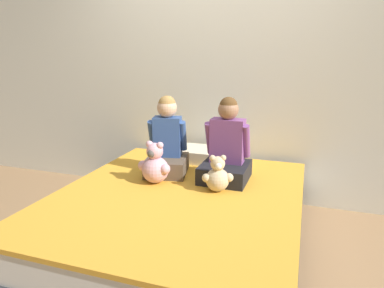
% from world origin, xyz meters
% --- Properties ---
extents(ground_plane, '(14.00, 14.00, 0.00)m').
position_xyz_m(ground_plane, '(0.00, 0.00, 0.00)').
color(ground_plane, '#93704C').
extents(wall_behind_bed, '(8.00, 0.06, 2.50)m').
position_xyz_m(wall_behind_bed, '(0.00, 1.08, 1.25)').
color(wall_behind_bed, silver).
rests_on(wall_behind_bed, ground_plane).
extents(bed, '(1.70, 1.96, 0.43)m').
position_xyz_m(bed, '(0.00, 0.00, 0.21)').
color(bed, '#2D2D33').
rests_on(bed, ground_plane).
extents(child_on_left, '(0.39, 0.42, 0.63)m').
position_xyz_m(child_on_left, '(-0.24, 0.38, 0.67)').
color(child_on_left, brown).
rests_on(child_on_left, bed).
extents(child_on_right, '(0.36, 0.40, 0.64)m').
position_xyz_m(child_on_right, '(0.25, 0.38, 0.66)').
color(child_on_right, black).
rests_on(child_on_right, bed).
extents(teddy_bear_held_by_left_child, '(0.27, 0.20, 0.32)m').
position_xyz_m(teddy_bear_held_by_left_child, '(-0.24, 0.13, 0.57)').
color(teddy_bear_held_by_left_child, '#DBA3B2').
rests_on(teddy_bear_held_by_left_child, bed).
extents(teddy_bear_held_by_right_child, '(0.21, 0.17, 0.27)m').
position_xyz_m(teddy_bear_held_by_right_child, '(0.25, 0.12, 0.54)').
color(teddy_bear_held_by_right_child, '#D1B78E').
rests_on(teddy_bear_held_by_right_child, bed).
extents(pillow_at_headboard, '(0.54, 0.34, 0.11)m').
position_xyz_m(pillow_at_headboard, '(0.00, 0.78, 0.48)').
color(pillow_at_headboard, beige).
rests_on(pillow_at_headboard, bed).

